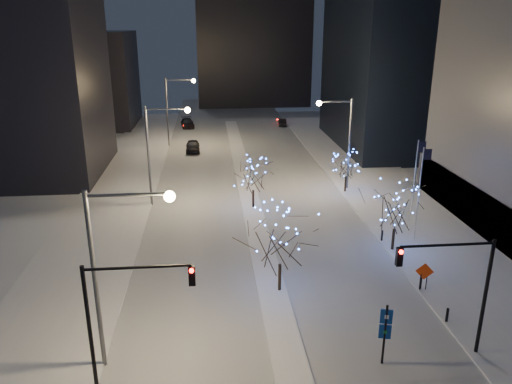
{
  "coord_description": "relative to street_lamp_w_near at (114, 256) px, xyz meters",
  "views": [
    {
      "loc": [
        -3.97,
        -21.19,
        17.64
      ],
      "look_at": [
        -0.48,
        15.46,
        5.0
      ],
      "focal_mm": 35.0,
      "sensor_mm": 36.0,
      "label": 1
    }
  ],
  "objects": [
    {
      "name": "construction_sign",
      "position": [
        19.24,
        5.82,
        -5.13
      ],
      "size": [
        1.2,
        0.35,
        2.02
      ],
      "rotation": [
        0.0,
        0.0,
        -0.25
      ],
      "color": "black",
      "rests_on": "east_sidewalk"
    },
    {
      "name": "street_lamp_w_mid",
      "position": [
        0.0,
        25.0,
        0.0
      ],
      "size": [
        4.4,
        0.56,
        10.0
      ],
      "color": "#595E66",
      "rests_on": "ground"
    },
    {
      "name": "street_lamp_w_near",
      "position": [
        0.0,
        0.0,
        0.0
      ],
      "size": [
        4.4,
        0.56,
        10.0
      ],
      "color": "#595E66",
      "rests_on": "ground"
    },
    {
      "name": "horizon_block",
      "position": [
        14.94,
        90.0,
        14.5
      ],
      "size": [
        24.0,
        14.0,
        42.0
      ],
      "primitive_type": "cube",
      "color": "black",
      "rests_on": "ground"
    },
    {
      "name": "traffic_signal_west",
      "position": [
        0.5,
        -2.0,
        -1.74
      ],
      "size": [
        5.26,
        0.43,
        7.0
      ],
      "color": "black",
      "rests_on": "ground"
    },
    {
      "name": "road",
      "position": [
        8.94,
        33.0,
        -6.49
      ],
      "size": [
        20.0,
        130.0,
        0.02
      ],
      "primitive_type": "cube",
      "color": "#B3B9C3",
      "rests_on": "ground"
    },
    {
      "name": "car_far",
      "position": [
        1.2,
        63.91,
        -5.75
      ],
      "size": [
        2.71,
        5.36,
        1.49
      ],
      "primitive_type": "imported",
      "rotation": [
        0.0,
        0.0,
        0.12
      ],
      "color": "black",
      "rests_on": "ground"
    },
    {
      "name": "holiday_tree_median_near",
      "position": [
        9.44,
        6.76,
        -2.5
      ],
      "size": [
        6.25,
        6.25,
        6.14
      ],
      "color": "black",
      "rests_on": "median"
    },
    {
      "name": "wayfinding_sign",
      "position": [
        13.94,
        -1.32,
        -4.28
      ],
      "size": [
        0.64,
        0.25,
        3.62
      ],
      "rotation": [
        0.0,
        0.0,
        -0.26
      ],
      "color": "black",
      "rests_on": "ground"
    },
    {
      "name": "holiday_tree_plaza_near",
      "position": [
        19.44,
        12.29,
        -2.85
      ],
      "size": [
        5.12,
        5.12,
        5.59
      ],
      "color": "black",
      "rests_on": "east_sidewalk"
    },
    {
      "name": "median",
      "position": [
        8.94,
        28.0,
        -6.42
      ],
      "size": [
        2.0,
        80.0,
        0.15
      ],
      "primitive_type": "cube",
      "color": "silver",
      "rests_on": "ground"
    },
    {
      "name": "holiday_tree_median_far",
      "position": [
        9.09,
        23.01,
        -3.14
      ],
      "size": [
        4.17,
        4.17,
        4.96
      ],
      "color": "black",
      "rests_on": "median"
    },
    {
      "name": "filler_west_far",
      "position": [
        -17.06,
        68.0,
        1.5
      ],
      "size": [
        18.0,
        16.0,
        16.0
      ],
      "primitive_type": "cube",
      "color": "black",
      "rests_on": "ground"
    },
    {
      "name": "car_mid",
      "position": [
        17.94,
        63.91,
        -5.86
      ],
      "size": [
        1.69,
        3.97,
        1.27
      ],
      "primitive_type": "imported",
      "rotation": [
        0.0,
        0.0,
        3.05
      ],
      "color": "black",
      "rests_on": "ground"
    },
    {
      "name": "bollards",
      "position": [
        19.14,
        8.0,
        -5.9
      ],
      "size": [
        0.16,
        12.16,
        0.9
      ],
      "color": "black",
      "rests_on": "east_sidewalk"
    },
    {
      "name": "traffic_signal_east",
      "position": [
        17.88,
        -1.0,
        -1.74
      ],
      "size": [
        5.26,
        0.43,
        7.0
      ],
      "color": "black",
      "rests_on": "ground"
    },
    {
      "name": "street_lamp_w_far",
      "position": [
        0.0,
        50.0,
        0.0
      ],
      "size": [
        4.4,
        0.56,
        10.0
      ],
      "color": "#595E66",
      "rests_on": "ground"
    },
    {
      "name": "car_near",
      "position": [
        2.56,
        46.34,
        -5.69
      ],
      "size": [
        2.03,
        4.81,
        1.62
      ],
      "primitive_type": "imported",
      "rotation": [
        0.0,
        0.0,
        0.02
      ],
      "color": "black",
      "rests_on": "ground"
    },
    {
      "name": "east_sidewalk",
      "position": [
        23.94,
        18.0,
        -6.42
      ],
      "size": [
        10.0,
        90.0,
        0.15
      ],
      "primitive_type": "cube",
      "color": "silver",
      "rests_on": "ground"
    },
    {
      "name": "flagpoles",
      "position": [
        22.3,
        15.25,
        -1.7
      ],
      "size": [
        1.35,
        2.6,
        8.0
      ],
      "color": "silver",
      "rests_on": "east_sidewalk"
    },
    {
      "name": "holiday_tree_plaza_far",
      "position": [
        19.44,
        26.86,
        -3.42
      ],
      "size": [
        3.32,
        3.32,
        4.4
      ],
      "color": "black",
      "rests_on": "east_sidewalk"
    },
    {
      "name": "street_lamp_east",
      "position": [
        19.02,
        28.0,
        -0.05
      ],
      "size": [
        3.9,
        0.56,
        10.0
      ],
      "color": "#595E66",
      "rests_on": "ground"
    },
    {
      "name": "west_sidewalk",
      "position": [
        -5.06,
        18.0,
        -6.42
      ],
      "size": [
        8.0,
        90.0,
        0.15
      ],
      "primitive_type": "cube",
      "color": "silver",
      "rests_on": "ground"
    },
    {
      "name": "ground",
      "position": [
        8.94,
        -2.0,
        -6.5
      ],
      "size": [
        160.0,
        160.0,
        0.0
      ],
      "primitive_type": "plane",
      "color": "white",
      "rests_on": "ground"
    }
  ]
}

